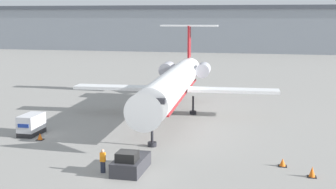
{
  "coord_description": "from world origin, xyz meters",
  "views": [
    {
      "loc": [
        10.14,
        -31.72,
        11.72
      ],
      "look_at": [
        0.0,
        13.1,
        3.83
      ],
      "focal_mm": 50.0,
      "sensor_mm": 36.0,
      "label": 1
    }
  ],
  "objects_px": {
    "worker_near_tug": "(103,160)",
    "luggage_cart": "(31,125)",
    "traffic_cone_left": "(40,137)",
    "traffic_cone_right": "(283,163)",
    "pushback_tug": "(131,163)",
    "traffic_cone_mid": "(312,172)",
    "airplane_main": "(174,83)"
  },
  "relations": [
    {
      "from": "luggage_cart",
      "to": "worker_near_tug",
      "type": "distance_m",
      "value": 14.2
    },
    {
      "from": "airplane_main",
      "to": "pushback_tug",
      "type": "height_order",
      "value": "airplane_main"
    },
    {
      "from": "worker_near_tug",
      "to": "traffic_cone_left",
      "type": "relative_size",
      "value": 2.7
    },
    {
      "from": "worker_near_tug",
      "to": "luggage_cart",
      "type": "bearing_deg",
      "value": 140.04
    },
    {
      "from": "pushback_tug",
      "to": "traffic_cone_left",
      "type": "xyz_separation_m",
      "value": [
        -11.06,
        6.75,
        -0.33
      ]
    },
    {
      "from": "traffic_cone_right",
      "to": "luggage_cart",
      "type": "bearing_deg",
      "value": 169.19
    },
    {
      "from": "traffic_cone_right",
      "to": "traffic_cone_mid",
      "type": "xyz_separation_m",
      "value": [
        2.06,
        -2.06,
        0.08
      ]
    },
    {
      "from": "traffic_cone_left",
      "to": "airplane_main",
      "type": "bearing_deg",
      "value": 53.28
    },
    {
      "from": "traffic_cone_mid",
      "to": "luggage_cart",
      "type": "bearing_deg",
      "value": 165.7
    },
    {
      "from": "pushback_tug",
      "to": "traffic_cone_mid",
      "type": "height_order",
      "value": "pushback_tug"
    },
    {
      "from": "pushback_tug",
      "to": "traffic_cone_right",
      "type": "bearing_deg",
      "value": 18.63
    },
    {
      "from": "luggage_cart",
      "to": "traffic_cone_right",
      "type": "distance_m",
      "value": 24.49
    },
    {
      "from": "traffic_cone_left",
      "to": "traffic_cone_right",
      "type": "bearing_deg",
      "value": -7.59
    },
    {
      "from": "luggage_cart",
      "to": "traffic_cone_right",
      "type": "xyz_separation_m",
      "value": [
        24.05,
        -4.59,
        -0.71
      ]
    },
    {
      "from": "airplane_main",
      "to": "worker_near_tug",
      "type": "distance_m",
      "value": 21.26
    },
    {
      "from": "traffic_cone_mid",
      "to": "pushback_tug",
      "type": "bearing_deg",
      "value": -172.62
    },
    {
      "from": "pushback_tug",
      "to": "traffic_cone_left",
      "type": "relative_size",
      "value": 5.99
    },
    {
      "from": "pushback_tug",
      "to": "traffic_cone_mid",
      "type": "relative_size",
      "value": 5.02
    },
    {
      "from": "airplane_main",
      "to": "worker_near_tug",
      "type": "xyz_separation_m",
      "value": [
        -0.97,
        -21.04,
        -2.89
      ]
    },
    {
      "from": "traffic_cone_right",
      "to": "worker_near_tug",
      "type": "bearing_deg",
      "value": -161.0
    },
    {
      "from": "luggage_cart",
      "to": "worker_near_tug",
      "type": "relative_size",
      "value": 1.69
    },
    {
      "from": "pushback_tug",
      "to": "traffic_cone_right",
      "type": "distance_m",
      "value": 11.85
    },
    {
      "from": "pushback_tug",
      "to": "traffic_cone_left",
      "type": "distance_m",
      "value": 12.97
    },
    {
      "from": "worker_near_tug",
      "to": "traffic_cone_left",
      "type": "bearing_deg",
      "value": 140.58
    },
    {
      "from": "luggage_cart",
      "to": "traffic_cone_left",
      "type": "xyz_separation_m",
      "value": [
        1.76,
        -1.62,
        -0.69
      ]
    },
    {
      "from": "airplane_main",
      "to": "traffic_cone_mid",
      "type": "height_order",
      "value": "airplane_main"
    },
    {
      "from": "worker_near_tug",
      "to": "traffic_cone_left",
      "type": "height_order",
      "value": "worker_near_tug"
    },
    {
      "from": "luggage_cart",
      "to": "traffic_cone_right",
      "type": "relative_size",
      "value": 4.48
    },
    {
      "from": "traffic_cone_left",
      "to": "traffic_cone_right",
      "type": "relative_size",
      "value": 0.99
    },
    {
      "from": "traffic_cone_right",
      "to": "traffic_cone_mid",
      "type": "distance_m",
      "value": 2.92
    },
    {
      "from": "luggage_cart",
      "to": "traffic_cone_mid",
      "type": "bearing_deg",
      "value": -14.3
    },
    {
      "from": "pushback_tug",
      "to": "luggage_cart",
      "type": "xyz_separation_m",
      "value": [
        -12.83,
        8.38,
        0.36
      ]
    }
  ]
}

